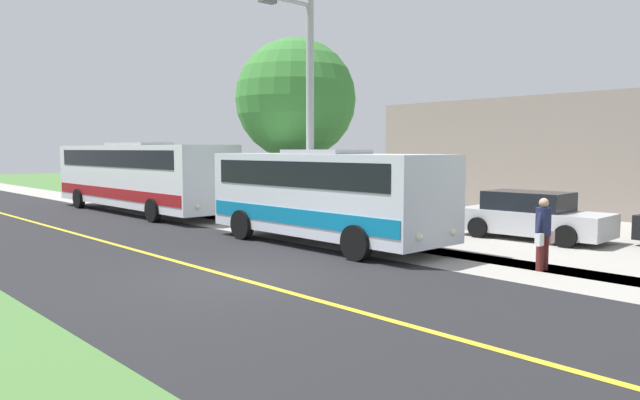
{
  "coord_description": "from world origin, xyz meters",
  "views": [
    {
      "loc": [
        7.18,
        10.52,
        2.75
      ],
      "look_at": [
        -3.5,
        -1.02,
        1.4
      ],
      "focal_mm": 33.45,
      "sensor_mm": 36.0,
      "label": 1
    }
  ],
  "objects_px": {
    "shuttle_bus_front": "(325,192)",
    "parked_car_near": "(532,217)",
    "transit_bus_rear": "(139,174)",
    "street_light_pole": "(307,107)",
    "commercial_building": "(589,154)",
    "tree_curbside": "(296,99)",
    "pedestrian_with_bags": "(543,232)"
  },
  "relations": [
    {
      "from": "pedestrian_with_bags",
      "to": "street_light_pole",
      "type": "bearing_deg",
      "value": -84.45
    },
    {
      "from": "transit_bus_rear",
      "to": "tree_curbside",
      "type": "xyz_separation_m",
      "value": [
        -2.86,
        7.09,
        2.93
      ]
    },
    {
      "from": "street_light_pole",
      "to": "tree_curbside",
      "type": "xyz_separation_m",
      "value": [
        -2.54,
        -3.49,
        0.59
      ]
    },
    {
      "from": "pedestrian_with_bags",
      "to": "commercial_building",
      "type": "relative_size",
      "value": 0.1
    },
    {
      "from": "commercial_building",
      "to": "transit_bus_rear",
      "type": "bearing_deg",
      "value": -35.67
    },
    {
      "from": "transit_bus_rear",
      "to": "commercial_building",
      "type": "distance_m",
      "value": 20.77
    },
    {
      "from": "street_light_pole",
      "to": "parked_car_near",
      "type": "height_order",
      "value": "street_light_pole"
    },
    {
      "from": "shuttle_bus_front",
      "to": "commercial_building",
      "type": "bearing_deg",
      "value": 178.89
    },
    {
      "from": "street_light_pole",
      "to": "tree_curbside",
      "type": "height_order",
      "value": "street_light_pole"
    },
    {
      "from": "transit_bus_rear",
      "to": "commercial_building",
      "type": "xyz_separation_m",
      "value": [
        -16.86,
        12.1,
        0.83
      ]
    },
    {
      "from": "shuttle_bus_front",
      "to": "pedestrian_with_bags",
      "type": "relative_size",
      "value": 4.77
    },
    {
      "from": "parked_car_near",
      "to": "pedestrian_with_bags",
      "type": "bearing_deg",
      "value": 30.29
    },
    {
      "from": "tree_curbside",
      "to": "pedestrian_with_bags",
      "type": "bearing_deg",
      "value": 80.33
    },
    {
      "from": "street_light_pole",
      "to": "tree_curbside",
      "type": "bearing_deg",
      "value": -125.99
    },
    {
      "from": "transit_bus_rear",
      "to": "commercial_building",
      "type": "bearing_deg",
      "value": 144.33
    },
    {
      "from": "commercial_building",
      "to": "pedestrian_with_bags",
      "type": "bearing_deg",
      "value": 19.91
    },
    {
      "from": "transit_bus_rear",
      "to": "street_light_pole",
      "type": "bearing_deg",
      "value": 91.74
    },
    {
      "from": "parked_car_near",
      "to": "commercial_building",
      "type": "bearing_deg",
      "value": -164.37
    },
    {
      "from": "tree_curbside",
      "to": "commercial_building",
      "type": "xyz_separation_m",
      "value": [
        -14.0,
        5.01,
        -2.1
      ]
    },
    {
      "from": "shuttle_bus_front",
      "to": "parked_car_near",
      "type": "height_order",
      "value": "shuttle_bus_front"
    },
    {
      "from": "tree_curbside",
      "to": "commercial_building",
      "type": "relative_size",
      "value": 0.41
    },
    {
      "from": "street_light_pole",
      "to": "parked_car_near",
      "type": "distance_m",
      "value": 7.65
    },
    {
      "from": "transit_bus_rear",
      "to": "commercial_building",
      "type": "height_order",
      "value": "commercial_building"
    },
    {
      "from": "parked_car_near",
      "to": "tree_curbside",
      "type": "xyz_separation_m",
      "value": [
        2.46,
        -8.24,
        3.9
      ]
    },
    {
      "from": "pedestrian_with_bags",
      "to": "parked_car_near",
      "type": "height_order",
      "value": "pedestrian_with_bags"
    },
    {
      "from": "transit_bus_rear",
      "to": "tree_curbside",
      "type": "relative_size",
      "value": 1.73
    },
    {
      "from": "transit_bus_rear",
      "to": "street_light_pole",
      "type": "height_order",
      "value": "street_light_pole"
    },
    {
      "from": "parked_car_near",
      "to": "commercial_building",
      "type": "distance_m",
      "value": 12.12
    },
    {
      "from": "pedestrian_with_bags",
      "to": "street_light_pole",
      "type": "xyz_separation_m",
      "value": [
        0.7,
        -7.25,
        3.12
      ]
    },
    {
      "from": "pedestrian_with_bags",
      "to": "tree_curbside",
      "type": "relative_size",
      "value": 0.24
    },
    {
      "from": "pedestrian_with_bags",
      "to": "tree_curbside",
      "type": "height_order",
      "value": "tree_curbside"
    },
    {
      "from": "shuttle_bus_front",
      "to": "parked_car_near",
      "type": "distance_m",
      "value": 6.46
    }
  ]
}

